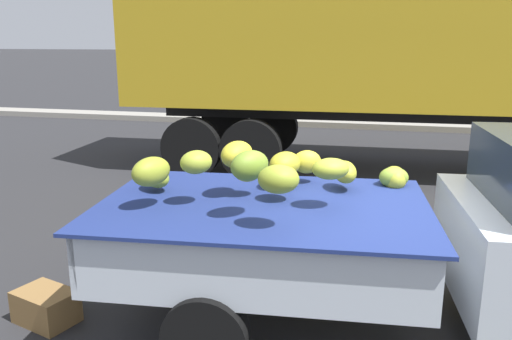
% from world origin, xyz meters
% --- Properties ---
extents(ground, '(220.00, 220.00, 0.00)m').
position_xyz_m(ground, '(0.00, 0.00, 0.00)').
color(ground, '#28282B').
extents(curb_strip, '(80.00, 0.80, 0.16)m').
position_xyz_m(curb_strip, '(0.00, 10.59, 0.08)').
color(curb_strip, gray).
rests_on(curb_strip, ground).
extents(pickup_truck, '(5.00, 2.22, 1.70)m').
position_xyz_m(pickup_truck, '(0.65, -0.03, 0.89)').
color(pickup_truck, silver).
rests_on(pickup_truck, ground).
extents(semi_trailer, '(12.09, 3.02, 3.95)m').
position_xyz_m(semi_trailer, '(0.99, 5.70, 2.54)').
color(semi_trailer, gold).
rests_on(semi_trailer, ground).
extents(fallen_banana_bunch_near_tailgate, '(0.37, 0.33, 0.21)m').
position_xyz_m(fallen_banana_bunch_near_tailgate, '(-3.15, -0.48, 0.10)').
color(fallen_banana_bunch_near_tailgate, olive).
rests_on(fallen_banana_bunch_near_tailgate, ground).
extents(produce_crate, '(0.60, 0.50, 0.29)m').
position_xyz_m(produce_crate, '(-3.11, -0.67, 0.14)').
color(produce_crate, olive).
rests_on(produce_crate, ground).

